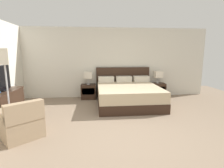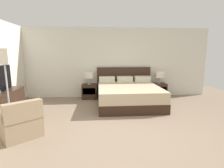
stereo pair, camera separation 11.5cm
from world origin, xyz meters
name	(u,v)px [view 1 (the left image)]	position (x,y,z in m)	size (l,w,h in m)	color
ground_plane	(124,139)	(0.00, 0.00, 0.00)	(10.12, 10.12, 0.00)	#84705B
wall_back	(109,63)	(0.00, 3.40, 1.27)	(7.37, 0.06, 2.54)	silver
bed	(128,94)	(0.51, 2.32, 0.32)	(1.99, 2.13, 1.11)	#332116
nightstand_left	(88,92)	(-0.77, 3.11, 0.26)	(0.52, 0.40, 0.52)	#332116
nightstand_right	(157,90)	(1.79, 3.11, 0.26)	(0.52, 0.40, 0.52)	#332116
table_lamp_left	(88,75)	(-0.77, 3.11, 0.86)	(0.29, 0.29, 0.46)	#B7B7BC
table_lamp_right	(158,74)	(1.79, 3.11, 0.86)	(0.29, 0.29, 0.46)	#B7B7BC
dresser	(3,105)	(-2.80, 1.30, 0.37)	(0.54, 1.28, 0.72)	#332116
tv	(2,79)	(-2.79, 1.36, 1.02)	(0.18, 0.75, 0.62)	black
armchair_by_window	(22,124)	(-1.97, 0.27, 0.28)	(0.96, 0.96, 0.76)	#9E8466
floor_lamp	(5,63)	(-2.36, 0.67, 1.44)	(0.31, 0.31, 1.73)	#B7B7BC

